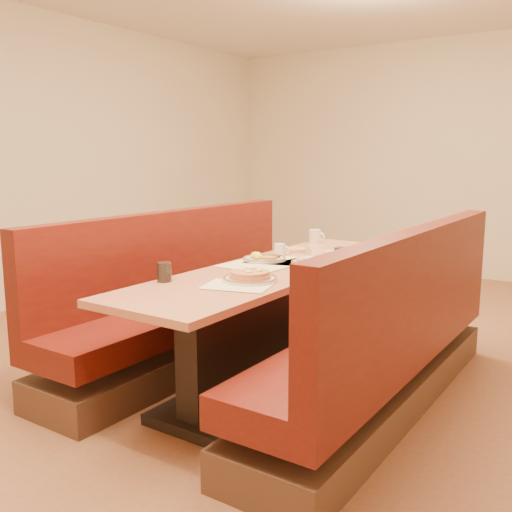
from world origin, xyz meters
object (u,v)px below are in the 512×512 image
Objects in this scene: coffee_mug_d at (315,236)px; soda_tumbler_mid at (340,256)px; pancake_plate at (250,277)px; eggs_plate at (264,258)px; coffee_mug_b at (280,250)px; booth_right at (387,348)px; diner_table at (277,324)px; soda_tumbler_near at (164,272)px; coffee_mug_c at (332,258)px; booth_left at (189,309)px; coffee_mug_a at (309,263)px.

soda_tumbler_mid is (0.56, -0.71, -0.00)m from coffee_mug_d.
pancake_plate is 1.06× the size of eggs_plate.
soda_tumbler_mid is (0.47, -0.03, 0.01)m from coffee_mug_b.
booth_right is 23.16× the size of coffee_mug_b.
soda_tumbler_near is at bearing -111.29° from diner_table.
booth_right is at bearing -7.57° from coffee_mug_c.
coffee_mug_d reaches higher than eggs_plate.
soda_tumbler_near is at bearing -97.01° from eggs_plate.
diner_table is 0.88m from soda_tumbler_near.
soda_tumbler_near is at bearing -57.81° from booth_left.
booth_left is 1.04m from pancake_plate.
booth_right is 1.50m from coffee_mug_d.
eggs_plate is 0.41m from coffee_mug_a.
coffee_mug_b is at bearing 176.23° from soda_tumbler_mid.
soda_tumbler_mid reaches higher than coffee_mug_d.
booth_left is at bearing -162.98° from soda_tumbler_mid.
coffee_mug_a is (-0.51, 0.01, 0.43)m from booth_right.
coffee_mug_c is (0.07, 0.18, 0.01)m from coffee_mug_a.
pancake_plate is 0.48m from coffee_mug_a.
pancake_plate is (-0.63, -0.45, 0.41)m from booth_right.
booth_right reaches higher than coffee_mug_a.
eggs_plate is 2.76× the size of soda_tumbler_mid.
soda_tumbler_near reaches higher than coffee_mug_a.
coffee_mug_b is (-0.19, 0.34, 0.42)m from diner_table.
coffee_mug_a is (0.22, 0.01, 0.42)m from diner_table.
booth_right is at bearing -7.32° from eggs_plate.
coffee_mug_c reaches higher than diner_table.
soda_tumbler_mid is (0.28, 0.31, 0.43)m from diner_table.
eggs_plate reaches higher than diner_table.
booth_left is at bearing 151.82° from pancake_plate.
pancake_plate is 0.84m from coffee_mug_b.
coffee_mug_b is (0.54, 0.34, 0.43)m from booth_left.
coffee_mug_a is (0.95, 0.01, 0.43)m from booth_left.
pancake_plate is 2.39× the size of coffee_mug_c.
eggs_plate is at bearing 11.89° from booth_left.
coffee_mug_d is (-0.10, 0.90, 0.04)m from eggs_plate.
eggs_plate is (-0.28, 0.57, -0.01)m from pancake_plate.
diner_table is 0.73m from booth_left.
eggs_plate is (0.56, 0.12, 0.41)m from booth_left.
diner_table is 1.14m from coffee_mug_d.
soda_tumbler_near reaches higher than coffee_mug_c.
coffee_mug_a is 0.81× the size of coffee_mug_c.
soda_tumbler_near is at bearing -118.57° from soda_tumbler_mid.
pancake_plate is 0.78m from soda_tumbler_mid.
booth_left is 8.70× the size of eggs_plate.
coffee_mug_c is 0.12m from soda_tumbler_mid.
coffee_mug_d is 0.90m from soda_tumbler_mid.
soda_tumbler_near is (-0.09, -1.06, 0.01)m from coffee_mug_b.
diner_table is at bearing -80.79° from coffee_mug_b.
soda_tumbler_mid is at bearing 47.90° from diner_table.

